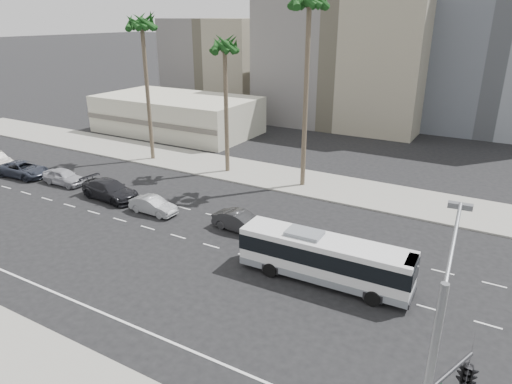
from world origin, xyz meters
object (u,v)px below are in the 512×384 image
Objects in this scene: traffic_signal at (460,384)px; car_b at (153,205)px; city_bus at (324,258)px; car_d at (64,177)px; car_c at (110,190)px; palm_near at (309,5)px; palm_mid at (225,49)px; palm_far at (142,26)px; car_e at (23,169)px; car_a at (241,222)px.

car_b is at bearing 172.28° from traffic_signal.
car_d is at bearing 171.19° from city_bus.
palm_near is (13.54, 11.69, 15.39)m from car_c.
palm_far reaches higher than palm_mid.
palm_mid is at bearing -60.67° from car_e.
car_c reaches higher than car_b.
car_a is 0.77× the size of car_c.
car_a is (-8.15, 3.46, -0.86)m from city_bus.
city_bus is at bearing -100.08° from car_e.
palm_mid is at bearing -18.53° from car_c.
car_d is at bearing 94.07° from car_a.
palm_near is 18.61m from palm_far.
car_b is at bearing -48.05° from palm_far.
palm_far is at bearing 165.51° from traffic_signal.
palm_far is (1.85, 10.62, 13.62)m from car_d.
palm_far is (-26.69, 14.32, 12.79)m from city_bus.
palm_far is at bearing -178.28° from palm_near.
car_c reaches higher than car_e.
palm_far is at bearing 42.67° from car_b.
traffic_signal is at bearing -126.22° from car_a.
car_d reaches higher than car_a.
car_d reaches higher than car_e.
car_e is 0.41× the size of palm_mid.
car_c is at bearing -95.40° from car_d.
car_b is at bearing -96.38° from car_e.
city_bus is 24.89m from palm_mid.
car_b is 16.92m from palm_mid.
traffic_signal is (24.81, -13.73, 4.42)m from car_b.
city_bus is 0.68× the size of palm_far.
city_bus is at bearing -98.44° from car_d.
city_bus is 0.60× the size of palm_near.
palm_far is (-10.47, 11.65, 13.70)m from car_b.
traffic_signal is 0.34× the size of palm_near.
car_d is at bearing -99.86° from palm_far.
palm_far reaches higher than car_d.
palm_far is (-4.97, 11.14, 13.54)m from car_c.
car_e is at bearing -155.65° from palm_near.
traffic_signal reaches higher than car_a.
car_a is 25.89m from car_e.
traffic_signal is 44.45m from palm_far.
palm_mid is at bearing 155.68° from traffic_signal.
car_d is at bearing -151.23° from palm_near.
traffic_signal is at bearing -118.24° from car_b.
city_bus is 1.81× the size of car_c.
car_d is (-12.32, 1.03, 0.08)m from car_b.
palm_mid reaches higher than city_bus.
palm_far reaches higher than car_e.
palm_mid is (11.73, 11.13, 11.66)m from car_d.
car_e is 23.85m from palm_mid.
car_a is at bearing -84.50° from car_c.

